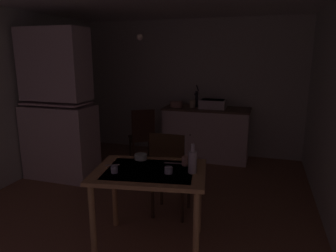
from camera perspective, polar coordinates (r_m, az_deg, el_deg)
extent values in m
plane|color=#8E674B|center=(4.17, -3.08, -12.62)|extent=(5.09, 5.09, 0.00)
cube|color=beige|center=(5.78, 4.03, 7.18)|extent=(4.19, 0.10, 2.44)
cube|color=silver|center=(4.95, -26.75, 4.85)|extent=(0.10, 4.15, 2.44)
cube|color=silver|center=(4.85, -19.33, -2.79)|extent=(1.03, 0.53, 1.09)
cube|color=silver|center=(4.68, -20.38, 10.68)|extent=(0.95, 0.45, 1.00)
cube|color=silver|center=(4.71, -20.05, 4.04)|extent=(0.93, 0.48, 0.02)
cube|color=silver|center=(5.48, 7.10, -1.50)|extent=(1.46, 0.60, 0.88)
cube|color=brown|center=(5.39, 7.23, 3.20)|extent=(1.49, 0.63, 0.03)
sphere|color=#2D2823|center=(5.22, 4.12, -1.68)|extent=(0.02, 0.02, 0.02)
cube|color=white|center=(5.35, 8.34, 4.08)|extent=(0.44, 0.34, 0.15)
cube|color=black|center=(5.34, 8.36, 4.84)|extent=(0.38, 0.28, 0.01)
cylinder|color=#232328|center=(5.45, 5.33, 5.01)|extent=(0.05, 0.05, 0.28)
cylinder|color=#232328|center=(5.37, 5.19, 5.97)|extent=(0.03, 0.12, 0.03)
cylinder|color=black|center=(5.48, 5.50, 7.05)|extent=(0.02, 0.16, 0.12)
cylinder|color=tan|center=(5.45, 1.57, 4.05)|extent=(0.23, 0.23, 0.09)
cylinder|color=beige|center=(5.40, 4.58, 4.13)|extent=(0.10, 0.10, 0.13)
cube|color=tan|center=(2.84, -3.41, -8.49)|extent=(1.12, 0.90, 0.04)
cube|color=white|center=(2.84, -3.41, -8.17)|extent=(0.88, 0.70, 0.00)
cylinder|color=tan|center=(2.87, -13.80, -17.34)|extent=(0.06, 0.06, 0.74)
cylinder|color=tan|center=(2.70, 5.27, -19.09)|extent=(0.06, 0.06, 0.74)
cylinder|color=tan|center=(3.38, -9.91, -12.25)|extent=(0.06, 0.06, 0.74)
cylinder|color=tan|center=(3.24, 5.80, -13.30)|extent=(0.06, 0.06, 0.74)
cube|color=#332416|center=(3.55, 0.62, -9.50)|extent=(0.41, 0.41, 0.03)
cube|color=#332512|center=(3.28, -0.23, -6.09)|extent=(0.38, 0.03, 0.54)
cylinder|color=#332416|center=(3.76, 3.87, -12.04)|extent=(0.04, 0.04, 0.43)
cylinder|color=#332416|center=(3.83, -1.21, -11.47)|extent=(0.04, 0.04, 0.43)
cylinder|color=#332416|center=(3.46, 2.65, -14.35)|extent=(0.04, 0.04, 0.43)
cylinder|color=#332416|center=(3.54, -2.87, -13.65)|extent=(0.04, 0.04, 0.43)
cube|color=#372210|center=(5.26, -4.95, -2.22)|extent=(0.55, 0.55, 0.03)
cube|color=#321E13|center=(5.01, -4.61, 0.17)|extent=(0.33, 0.23, 0.50)
cylinder|color=#372210|center=(5.51, -3.51, -3.88)|extent=(0.04, 0.04, 0.41)
cylinder|color=#372210|center=(5.45, -7.01, -4.14)|extent=(0.04, 0.04, 0.41)
cylinder|color=#372210|center=(5.19, -2.70, -4.93)|extent=(0.04, 0.04, 0.41)
cylinder|color=#372210|center=(5.13, -6.42, -5.22)|extent=(0.04, 0.04, 0.41)
cylinder|color=#ADD1C1|center=(3.11, -5.11, -5.73)|extent=(0.12, 0.12, 0.05)
cylinder|color=#9EB2C6|center=(2.74, 0.09, -8.23)|extent=(0.07, 0.07, 0.06)
cylinder|color=#9EB2C6|center=(2.80, -9.95, -7.99)|extent=(0.06, 0.06, 0.06)
cylinder|color=tan|center=(2.93, 3.19, -6.51)|extent=(0.06, 0.06, 0.09)
cylinder|color=#B7BCC1|center=(2.74, 4.57, -6.74)|extent=(0.08, 0.08, 0.20)
cylinder|color=#B7BCC1|center=(2.70, 4.62, -4.07)|extent=(0.03, 0.03, 0.07)
cube|color=silver|center=(3.00, 1.08, -6.92)|extent=(0.18, 0.05, 0.00)
cube|color=beige|center=(3.00, -10.33, -7.13)|extent=(0.13, 0.08, 0.00)
sphere|color=#F9EFCC|center=(3.99, -5.26, 16.14)|extent=(0.08, 0.08, 0.08)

